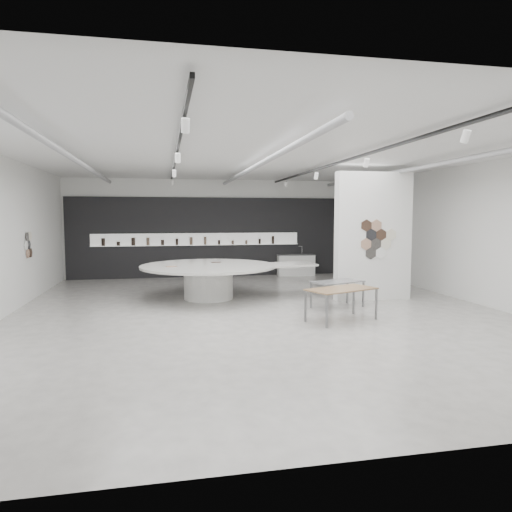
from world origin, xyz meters
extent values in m
cube|color=#B4B0AA|center=(0.00, 0.00, -0.01)|extent=(12.00, 14.00, 0.01)
cube|color=silver|center=(0.00, 0.00, 3.80)|extent=(12.00, 14.00, 0.01)
cube|color=white|center=(0.00, 7.00, 1.90)|extent=(12.00, 0.01, 3.80)
cube|color=white|center=(0.00, -7.00, 1.90)|extent=(12.00, 0.01, 3.80)
cube|color=white|center=(6.00, 0.00, 1.90)|extent=(0.01, 14.00, 3.80)
cylinder|color=#939396|center=(-4.20, 0.50, 3.62)|extent=(0.12, 12.00, 0.12)
cylinder|color=#939396|center=(0.00, 0.50, 3.62)|extent=(0.12, 12.00, 0.12)
cylinder|color=#939396|center=(4.20, 0.50, 3.62)|extent=(0.12, 12.00, 0.12)
cube|color=black|center=(-2.00, 0.00, 3.70)|extent=(0.05, 13.00, 0.06)
cylinder|color=white|center=(-2.00, -5.00, 3.52)|extent=(0.11, 0.18, 0.21)
cylinder|color=white|center=(-2.00, -1.70, 3.52)|extent=(0.11, 0.18, 0.21)
cylinder|color=white|center=(-2.00, 1.60, 3.52)|extent=(0.11, 0.18, 0.21)
cylinder|color=white|center=(-2.00, 4.90, 3.52)|extent=(0.11, 0.18, 0.21)
cube|color=black|center=(2.00, 0.00, 3.70)|extent=(0.05, 13.00, 0.06)
cylinder|color=white|center=(2.00, -5.00, 3.52)|extent=(0.11, 0.18, 0.21)
cylinder|color=white|center=(2.00, -1.70, 3.52)|extent=(0.11, 0.18, 0.21)
cylinder|color=white|center=(2.00, 1.60, 3.52)|extent=(0.11, 0.18, 0.21)
cylinder|color=white|center=(2.00, 4.90, 3.52)|extent=(0.11, 0.18, 0.21)
cylinder|color=tan|center=(-5.97, 2.50, 1.35)|extent=(0.03, 0.28, 0.28)
cylinder|color=#3D2A1E|center=(-5.97, 2.76, 1.35)|extent=(0.03, 0.28, 0.28)
cylinder|color=black|center=(-5.97, 2.63, 1.58)|extent=(0.03, 0.28, 0.28)
cylinder|color=white|center=(-5.97, 2.37, 1.58)|extent=(0.03, 0.28, 0.28)
cylinder|color=black|center=(-5.97, 2.50, 1.81)|extent=(0.03, 0.28, 0.28)
cylinder|color=silver|center=(-5.97, 2.76, 1.81)|extent=(0.03, 0.28, 0.28)
cube|color=black|center=(0.00, 6.94, 1.55)|extent=(11.80, 0.10, 3.10)
cube|color=white|center=(-1.00, 6.87, 1.48)|extent=(8.00, 0.06, 0.46)
cube|color=white|center=(-1.00, 6.81, 1.25)|extent=(8.00, 0.18, 0.02)
cylinder|color=black|center=(-4.53, 6.81, 1.41)|extent=(0.13, 0.13, 0.29)
cylinder|color=black|center=(-3.99, 6.81, 1.34)|extent=(0.13, 0.13, 0.15)
cylinder|color=black|center=(-3.44, 6.81, 1.42)|extent=(0.14, 0.14, 0.30)
cylinder|color=brown|center=(-2.90, 6.81, 1.41)|extent=(0.12, 0.12, 0.29)
cylinder|color=black|center=(-2.36, 6.81, 1.37)|extent=(0.12, 0.12, 0.21)
cylinder|color=black|center=(-1.81, 6.81, 1.39)|extent=(0.10, 0.10, 0.25)
cylinder|color=brown|center=(-1.27, 6.81, 1.42)|extent=(0.12, 0.12, 0.30)
cylinder|color=brown|center=(-0.73, 6.81, 1.42)|extent=(0.10, 0.10, 0.31)
cylinder|color=black|center=(-0.19, 6.81, 1.35)|extent=(0.09, 0.09, 0.17)
cylinder|color=brown|center=(0.36, 6.81, 1.35)|extent=(0.10, 0.10, 0.16)
cylinder|color=brown|center=(0.90, 6.81, 1.34)|extent=(0.09, 0.09, 0.15)
cylinder|color=black|center=(1.44, 6.81, 1.37)|extent=(0.09, 0.09, 0.21)
cylinder|color=black|center=(1.99, 6.81, 1.42)|extent=(0.11, 0.11, 0.31)
cube|color=white|center=(3.50, 1.00, 1.80)|extent=(2.20, 0.35, 3.60)
cylinder|color=black|center=(3.50, 0.81, 1.60)|extent=(0.34, 0.03, 0.34)
cylinder|color=silver|center=(3.80, 0.81, 1.60)|extent=(0.34, 0.03, 0.34)
cylinder|color=tan|center=(3.20, 0.81, 1.60)|extent=(0.34, 0.03, 0.34)
cylinder|color=#3D2A1E|center=(3.65, 0.81, 1.86)|extent=(0.34, 0.03, 0.34)
cylinder|color=black|center=(3.35, 0.81, 1.86)|extent=(0.34, 0.03, 0.34)
cylinder|color=white|center=(3.65, 0.81, 1.34)|extent=(0.34, 0.03, 0.34)
cylinder|color=black|center=(3.35, 0.81, 1.34)|extent=(0.34, 0.03, 0.34)
cylinder|color=silver|center=(3.95, 0.81, 1.86)|extent=(0.34, 0.03, 0.34)
cylinder|color=tan|center=(3.50, 0.81, 2.12)|extent=(0.34, 0.03, 0.34)
cylinder|color=#3D2A1E|center=(3.20, 0.81, 2.12)|extent=(0.34, 0.03, 0.34)
cylinder|color=white|center=(-1.06, 2.04, 0.46)|extent=(1.65, 1.65, 0.91)
cylinder|color=beige|center=(-1.06, 2.04, 0.95)|extent=(4.57, 4.57, 0.06)
cube|color=beige|center=(1.15, 1.94, 0.95)|extent=(1.90, 1.40, 0.06)
cube|color=tan|center=(-2.12, 1.82, 0.99)|extent=(0.30, 0.24, 0.01)
cube|color=#3D2A1E|center=(-0.77, 2.76, 0.99)|extent=(0.30, 0.24, 0.01)
cube|color=olive|center=(1.63, -1.33, 0.73)|extent=(1.76, 1.32, 0.03)
cube|color=slate|center=(1.06, -1.94, 0.36)|extent=(0.05, 0.05, 0.71)
cube|color=slate|center=(0.80, -1.28, 0.36)|extent=(0.05, 0.05, 0.71)
cube|color=slate|center=(2.46, -1.39, 0.36)|extent=(0.05, 0.05, 0.71)
cube|color=slate|center=(2.20, -0.73, 0.36)|extent=(0.05, 0.05, 0.71)
cube|color=slate|center=(2.11, 0.12, 0.68)|extent=(1.50, 1.11, 0.03)
cube|color=slate|center=(1.62, -0.38, 0.33)|extent=(0.05, 0.05, 0.66)
cube|color=slate|center=(1.41, 0.18, 0.33)|extent=(0.05, 0.05, 0.66)
cube|color=slate|center=(2.81, 0.07, 0.33)|extent=(0.05, 0.05, 0.66)
cube|color=slate|center=(2.60, 0.63, 0.33)|extent=(0.05, 0.05, 0.66)
cube|color=white|center=(2.87, 6.53, 0.41)|extent=(1.49, 0.66, 0.82)
cube|color=slate|center=(2.87, 6.53, 0.83)|extent=(1.53, 0.70, 0.03)
cylinder|color=silver|center=(3.15, 6.64, 1.01)|extent=(0.02, 0.02, 0.33)
cylinder|color=silver|center=(3.08, 6.65, 1.16)|extent=(0.15, 0.03, 0.02)
camera|label=1|loc=(-2.29, -10.96, 2.37)|focal=32.00mm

